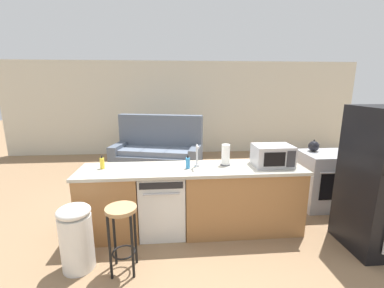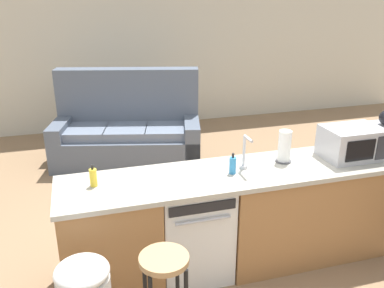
{
  "view_description": "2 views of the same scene",
  "coord_description": "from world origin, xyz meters",
  "px_view_note": "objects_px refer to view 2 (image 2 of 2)",
  "views": [
    {
      "loc": [
        -0.12,
        -3.18,
        1.96
      ],
      "look_at": [
        0.2,
        0.63,
        1.07
      ],
      "focal_mm": 24.0,
      "sensor_mm": 36.0,
      "label": 1
    },
    {
      "loc": [
        -1.07,
        -2.82,
        2.31
      ],
      "look_at": [
        -0.02,
        0.8,
        0.86
      ],
      "focal_mm": 38.0,
      "sensor_mm": 36.0,
      "label": 2
    }
  ],
  "objects_px": {
    "paper_towel_roll": "(284,147)",
    "bar_stool": "(165,283)",
    "dishwasher": "(192,228)",
    "soap_bottle": "(233,165)",
    "dish_soap_bottle": "(93,177)",
    "microwave": "(352,143)",
    "couch": "(128,133)"
  },
  "relations": [
    {
      "from": "soap_bottle",
      "to": "dishwasher",
      "type": "bearing_deg",
      "value": 176.0
    },
    {
      "from": "dishwasher",
      "to": "paper_towel_roll",
      "type": "distance_m",
      "value": 1.06
    },
    {
      "from": "couch",
      "to": "microwave",
      "type": "bearing_deg",
      "value": -58.33
    },
    {
      "from": "dishwasher",
      "to": "soap_bottle",
      "type": "bearing_deg",
      "value": -4.0
    },
    {
      "from": "microwave",
      "to": "soap_bottle",
      "type": "distance_m",
      "value": 1.13
    },
    {
      "from": "microwave",
      "to": "soap_bottle",
      "type": "xyz_separation_m",
      "value": [
        -1.13,
        -0.02,
        -0.07
      ]
    },
    {
      "from": "soap_bottle",
      "to": "dish_soap_bottle",
      "type": "distance_m",
      "value": 1.1
    },
    {
      "from": "dishwasher",
      "to": "paper_towel_roll",
      "type": "height_order",
      "value": "paper_towel_roll"
    },
    {
      "from": "paper_towel_roll",
      "to": "bar_stool",
      "type": "relative_size",
      "value": 0.38
    },
    {
      "from": "soap_bottle",
      "to": "dish_soap_bottle",
      "type": "relative_size",
      "value": 1.0
    },
    {
      "from": "soap_bottle",
      "to": "couch",
      "type": "xyz_separation_m",
      "value": [
        -0.51,
        2.68,
        -0.58
      ]
    },
    {
      "from": "microwave",
      "to": "paper_towel_roll",
      "type": "xyz_separation_m",
      "value": [
        -0.62,
        0.08,
        -0.0
      ]
    },
    {
      "from": "dish_soap_bottle",
      "to": "couch",
      "type": "height_order",
      "value": "couch"
    },
    {
      "from": "paper_towel_roll",
      "to": "dish_soap_bottle",
      "type": "relative_size",
      "value": 1.6
    },
    {
      "from": "dish_soap_bottle",
      "to": "couch",
      "type": "relative_size",
      "value": 0.08
    },
    {
      "from": "dishwasher",
      "to": "dish_soap_bottle",
      "type": "relative_size",
      "value": 4.77
    },
    {
      "from": "paper_towel_roll",
      "to": "soap_bottle",
      "type": "relative_size",
      "value": 1.6
    },
    {
      "from": "paper_towel_roll",
      "to": "soap_bottle",
      "type": "distance_m",
      "value": 0.53
    },
    {
      "from": "dishwasher",
      "to": "bar_stool",
      "type": "bearing_deg",
      "value": -118.25
    },
    {
      "from": "microwave",
      "to": "bar_stool",
      "type": "relative_size",
      "value": 0.68
    },
    {
      "from": "microwave",
      "to": "couch",
      "type": "relative_size",
      "value": 0.23
    },
    {
      "from": "paper_towel_roll",
      "to": "bar_stool",
      "type": "bearing_deg",
      "value": -146.86
    },
    {
      "from": "paper_towel_roll",
      "to": "dish_soap_bottle",
      "type": "distance_m",
      "value": 1.62
    },
    {
      "from": "microwave",
      "to": "bar_stool",
      "type": "height_order",
      "value": "microwave"
    },
    {
      "from": "paper_towel_roll",
      "to": "dishwasher",
      "type": "bearing_deg",
      "value": -174.7
    },
    {
      "from": "bar_stool",
      "to": "couch",
      "type": "bearing_deg",
      "value": 86.24
    },
    {
      "from": "soap_bottle",
      "to": "dish_soap_bottle",
      "type": "bearing_deg",
      "value": 175.77
    },
    {
      "from": "dishwasher",
      "to": "bar_stool",
      "type": "xyz_separation_m",
      "value": [
        -0.4,
        -0.74,
        0.11
      ]
    },
    {
      "from": "dishwasher",
      "to": "dish_soap_bottle",
      "type": "bearing_deg",
      "value": 175.67
    },
    {
      "from": "bar_stool",
      "to": "paper_towel_roll",
      "type": "bearing_deg",
      "value": 33.14
    },
    {
      "from": "microwave",
      "to": "paper_towel_roll",
      "type": "height_order",
      "value": "paper_towel_roll"
    },
    {
      "from": "dishwasher",
      "to": "microwave",
      "type": "relative_size",
      "value": 1.68
    }
  ]
}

